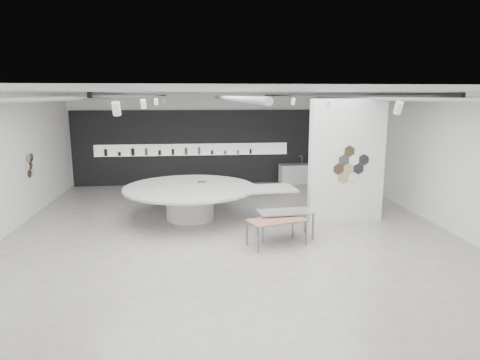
{
  "coord_description": "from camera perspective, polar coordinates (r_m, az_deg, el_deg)",
  "views": [
    {
      "loc": [
        -0.98,
        -11.0,
        3.7
      ],
      "look_at": [
        0.37,
        1.2,
        1.26
      ],
      "focal_mm": 32.0,
      "sensor_mm": 36.0,
      "label": 1
    }
  ],
  "objects": [
    {
      "name": "back_wall_display",
      "position": [
        18.08,
        -3.44,
        4.36
      ],
      "size": [
        11.8,
        0.27,
        3.1
      ],
      "color": "black",
      "rests_on": "ground"
    },
    {
      "name": "display_island",
      "position": [
        12.98,
        -6.32,
        -2.39
      ],
      "size": [
        5.27,
        4.24,
        1.01
      ],
      "rotation": [
        0.0,
        0.0,
        0.07
      ],
      "color": "white",
      "rests_on": "ground"
    },
    {
      "name": "room",
      "position": [
        11.15,
        -1.69,
        2.85
      ],
      "size": [
        12.02,
        14.02,
        3.82
      ],
      "color": "#A9A59F",
      "rests_on": "ground"
    },
    {
      "name": "kitchen_counter",
      "position": [
        18.37,
        7.55,
        0.85
      ],
      "size": [
        1.53,
        0.72,
        1.16
      ],
      "rotation": [
        0.0,
        0.0,
        0.1
      ],
      "color": "white",
      "rests_on": "ground"
    },
    {
      "name": "sample_table_wood",
      "position": [
        10.72,
        4.92,
        -5.54
      ],
      "size": [
        1.56,
        1.11,
        0.66
      ],
      "rotation": [
        0.0,
        0.0,
        0.32
      ],
      "color": "#9A684F",
      "rests_on": "ground"
    },
    {
      "name": "sample_table_stone",
      "position": [
        11.27,
        6.03,
        -4.46
      ],
      "size": [
        1.46,
        0.82,
        0.72
      ],
      "rotation": [
        0.0,
        0.0,
        0.09
      ],
      "color": "gray",
      "rests_on": "ground"
    },
    {
      "name": "partition_column",
      "position": [
        12.95,
        14.02,
        2.46
      ],
      "size": [
        2.2,
        0.38,
        3.6
      ],
      "color": "white",
      "rests_on": "ground"
    }
  ]
}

